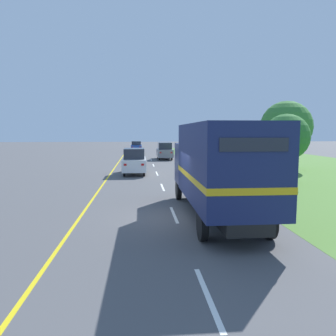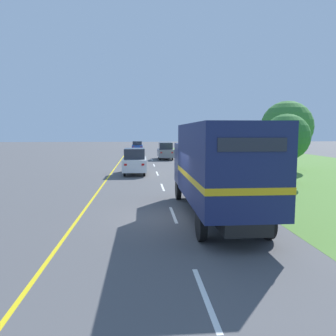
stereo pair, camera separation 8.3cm
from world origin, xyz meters
name	(u,v)px [view 1 (the left image)]	position (x,y,z in m)	size (l,w,h in m)	color
ground_plane	(175,218)	(0.00, 0.00, 0.00)	(200.00, 200.00, 0.00)	#515154
grass_shoulder	(293,166)	(13.70, 18.53, 0.00)	(20.00, 71.79, 0.01)	#568438
edge_line_yellow	(115,167)	(-3.70, 18.53, 0.00)	(0.12, 71.79, 0.01)	yellow
centre_dash_nearest	(208,296)	(0.00, -6.14, 0.00)	(0.12, 2.60, 0.01)	white
centre_dash_near	(174,215)	(0.00, 0.46, 0.00)	(0.12, 2.60, 0.01)	white
centre_dash_mid_a	(163,187)	(0.00, 7.06, 0.00)	(0.12, 2.60, 0.01)	white
centre_dash_mid_b	(157,173)	(0.00, 13.66, 0.00)	(0.12, 2.60, 0.01)	white
centre_dash_far	(153,165)	(0.00, 20.26, 0.00)	(0.12, 2.60, 0.01)	white
centre_dash_farthest	(151,160)	(0.00, 26.86, 0.00)	(0.12, 2.60, 0.01)	white
horse_trailer_truck	(218,167)	(1.59, -0.30, 2.01)	(2.46, 8.34, 3.60)	black
lead_car_white	(134,161)	(-1.78, 13.39, 1.02)	(1.80, 4.18, 2.04)	black
lead_car_grey_ahead	(165,151)	(1.66, 27.29, 1.02)	(1.80, 4.46, 2.04)	black
lead_car_blue_ahead	(136,146)	(-1.93, 44.38, 0.90)	(1.80, 4.46, 1.75)	black
highway_sign	(273,163)	(5.68, 4.40, 1.65)	(1.84, 0.09, 2.77)	#9E9EA3
roadside_tree_near	(286,137)	(7.88, 7.69, 2.97)	(2.93, 2.93, 4.45)	brown
roadside_tree_mid	(286,127)	(11.41, 15.41, 3.76)	(4.45, 4.45, 6.00)	brown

